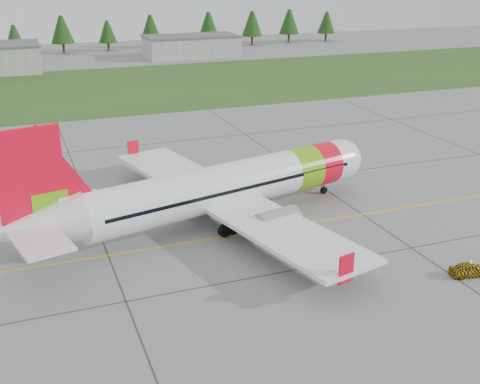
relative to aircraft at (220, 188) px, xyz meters
name	(u,v)px	position (x,y,z in m)	size (l,w,h in m)	color
ground	(309,267)	(3.64, -11.49, -3.41)	(320.00, 320.00, 0.00)	gray
aircraft	(220,188)	(0.00, 0.00, 0.00)	(38.47, 36.14, 11.83)	white
follow_me_car	(472,257)	(14.93, -17.27, -1.78)	(1.31, 1.11, 3.27)	gold
grass_strip	(123,87)	(3.64, 70.51, -3.40)	(320.00, 50.00, 0.03)	#30561E
taxi_guideline	(270,229)	(3.64, -3.49, -3.40)	(120.00, 0.25, 0.02)	gold
hangar_east	(191,47)	(28.64, 106.51, -0.81)	(24.00, 12.00, 5.20)	#A8A8A3
treeline	(85,33)	(3.64, 126.51, 1.59)	(160.00, 8.00, 10.00)	#1C3F14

